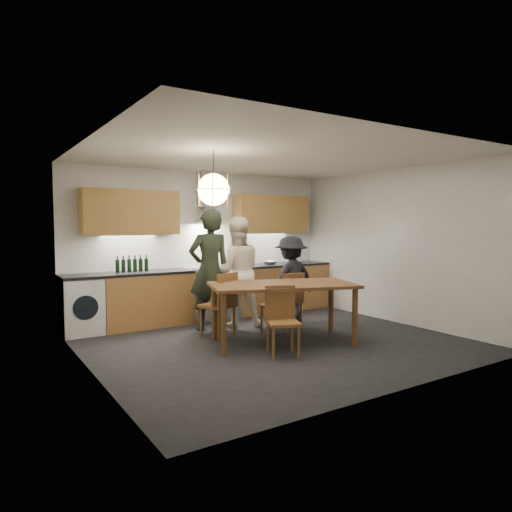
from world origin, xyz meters
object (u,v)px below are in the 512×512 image
person_mid (236,272)px  wine_bottles (132,264)px  chair_back_left (222,300)px  person_right (291,279)px  stock_pot (294,260)px  mixing_bowl (270,263)px  chair_front (282,315)px  person_left (210,270)px  dining_table (283,290)px

person_mid → wine_bottles: size_ratio=3.34×
chair_back_left → person_right: (1.53, 0.35, 0.18)m
stock_pot → mixing_bowl: bearing=-177.2°
chair_back_left → chair_front: bearing=78.9°
mixing_bowl → stock_pot: 0.62m
chair_front → wine_bottles: (-1.12, 2.57, 0.53)m
person_left → person_right: 1.47m
dining_table → chair_back_left: chair_back_left is taller
person_left → stock_pot: bearing=-157.7°
dining_table → chair_front: size_ratio=2.51×
dining_table → person_mid: size_ratio=1.24×
dining_table → chair_front: 0.62m
chair_back_left → person_mid: size_ratio=0.54×
chair_front → wine_bottles: wine_bottles is taller
person_left → wine_bottles: size_ratio=3.55×
chair_back_left → person_left: size_ratio=0.51×
person_left → person_mid: size_ratio=1.06×
chair_front → chair_back_left: bearing=123.1°
mixing_bowl → dining_table: bearing=-120.1°
chair_front → person_left: person_left is taller
person_left → mixing_bowl: bearing=-152.3°
person_mid → chair_front: bearing=98.0°
person_right → stock_pot: 1.34m
person_left → stock_pot: size_ratio=10.44×
person_right → chair_front: bearing=46.5°
person_left → dining_table: bearing=113.8°
person_right → mixing_bowl: size_ratio=5.57×
wine_bottles → chair_back_left: bearing=-57.3°
chair_back_left → person_right: person_right is taller
person_right → stock_pot: size_ratio=8.08×
dining_table → chair_back_left: size_ratio=2.30×
chair_front → person_right: (1.30, 1.53, 0.23)m
mixing_bowl → chair_back_left: bearing=-142.9°
person_left → stock_pot: person_left is taller
person_left → chair_back_left: bearing=84.8°
person_left → stock_pot: 2.42m
chair_front → wine_bottles: 2.85m
chair_back_left → person_right: 1.58m
chair_back_left → person_mid: bearing=-157.7°
chair_back_left → stock_pot: 2.77m
person_left → person_right: bearing=174.6°
dining_table → stock_pot: bearing=67.8°
dining_table → person_mid: 1.27m
dining_table → mixing_bowl: 2.38m
dining_table → stock_pot: size_ratio=12.16×
dining_table → wine_bottles: 2.59m
person_right → stock_pot: (0.85, 1.01, 0.23)m
person_left → mixing_bowl: 1.84m
person_right → wine_bottles: 2.65m
chair_back_left → person_left: (0.09, 0.57, 0.40)m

